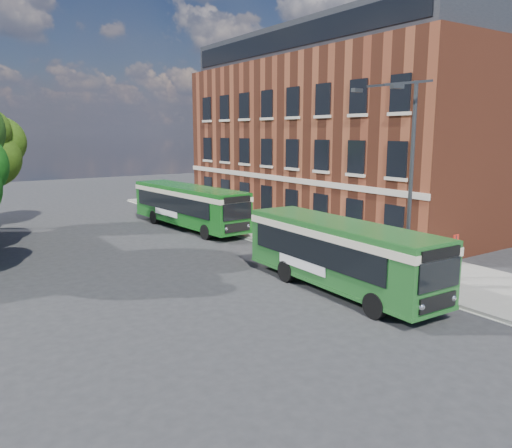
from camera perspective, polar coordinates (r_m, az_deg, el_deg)
ground at (r=22.20m, az=3.94°, el=-7.42°), size 120.00×120.00×0.00m
pavement at (r=32.45m, az=5.09°, el=-1.56°), size 6.00×48.00×0.15m
kerb_line at (r=30.68m, az=0.64°, el=-2.36°), size 0.12×48.00×0.01m
brick_office at (r=39.37m, az=9.61°, el=10.54°), size 12.10×26.00×14.20m
street_lamp at (r=23.17m, az=16.73°, el=5.03°), size 2.96×2.38×9.00m
bus_stop_sign at (r=23.00m, az=21.74°, el=-3.62°), size 0.35×0.08×2.52m
bus_front at (r=21.77m, az=9.54°, el=-2.90°), size 2.81×10.38×3.02m
bus_rear at (r=35.95m, az=-7.72°, el=2.40°), size 3.46×12.12×3.02m
pedestrian_a at (r=23.68m, az=16.54°, el=-4.02°), size 0.70×0.50×1.82m
pedestrian_b at (r=23.31m, az=21.39°, el=-4.69°), size 0.83×0.65×1.71m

